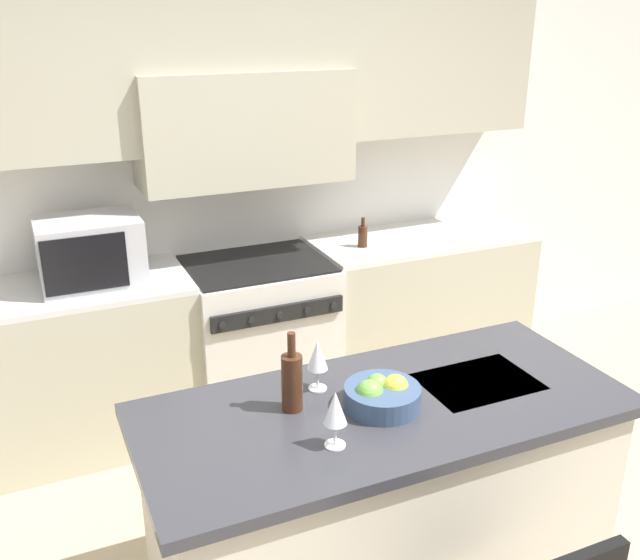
% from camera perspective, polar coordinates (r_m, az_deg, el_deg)
% --- Properties ---
extents(back_cabinetry, '(10.00, 0.46, 2.70)m').
position_cam_1_polar(back_cabinetry, '(4.08, -6.68, 11.58)').
color(back_cabinetry, silver).
rests_on(back_cabinetry, ground_plane).
extents(back_counter, '(3.54, 0.62, 0.93)m').
position_cam_1_polar(back_counter, '(4.19, -5.01, -4.35)').
color(back_counter, '#B2AD93').
rests_on(back_counter, ground_plane).
extents(range_stove, '(0.80, 0.70, 0.92)m').
position_cam_1_polar(range_stove, '(4.18, -4.91, -4.54)').
color(range_stove, beige).
rests_on(range_stove, ground_plane).
extents(microwave, '(0.51, 0.39, 0.34)m').
position_cam_1_polar(microwave, '(3.79, -17.92, 2.21)').
color(microwave, '#B7B7BC').
rests_on(microwave, back_counter).
extents(kitchen_island, '(1.82, 0.80, 0.90)m').
position_cam_1_polar(kitchen_island, '(2.91, 4.96, -17.38)').
color(kitchen_island, beige).
rests_on(kitchen_island, ground_plane).
extents(wine_bottle, '(0.08, 0.08, 0.30)m').
position_cam_1_polar(wine_bottle, '(2.56, -2.25, -8.05)').
color(wine_bottle, '#422314').
rests_on(wine_bottle, kitchen_island).
extents(wine_glass_near, '(0.08, 0.08, 0.20)m').
position_cam_1_polar(wine_glass_near, '(2.35, 1.23, -10.33)').
color(wine_glass_near, white).
rests_on(wine_glass_near, kitchen_island).
extents(wine_glass_far, '(0.08, 0.08, 0.20)m').
position_cam_1_polar(wine_glass_far, '(2.67, -0.20, -6.14)').
color(wine_glass_far, white).
rests_on(wine_glass_far, kitchen_island).
extents(fruit_bowl, '(0.28, 0.28, 0.12)m').
position_cam_1_polar(fruit_bowl, '(2.62, 4.97, -9.13)').
color(fruit_bowl, '#384C6B').
rests_on(fruit_bowl, kitchen_island).
extents(oil_bottle_on_counter, '(0.06, 0.06, 0.18)m').
position_cam_1_polar(oil_bottle_on_counter, '(4.20, 3.44, 3.57)').
color(oil_bottle_on_counter, '#422314').
rests_on(oil_bottle_on_counter, back_counter).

